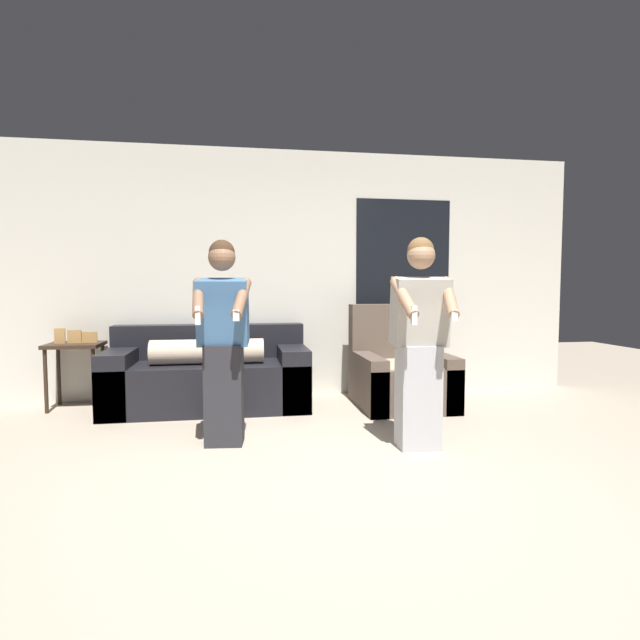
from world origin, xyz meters
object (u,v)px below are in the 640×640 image
Objects in this scene: couch at (209,377)px; person_left at (223,342)px; armchair at (400,374)px; side_table at (75,353)px; person_right at (419,343)px.

person_left reaches higher than couch.
armchair is at bearing 30.06° from person_left.
side_table is 0.51× the size of person_right.
person_right is at bearing -102.72° from armchair.
person_right is (1.63, -1.53, 0.48)m from couch.
armchair reaches higher than couch.
side_table is 2.07m from person_left.
armchair is 0.65× the size of person_left.
armchair is 2.08m from person_left.
person_left is 1.48m from person_right.
armchair is 3.28m from side_table.
armchair is 0.65× the size of person_right.
armchair is 1.45m from person_right.
person_right is (1.45, -0.33, 0.00)m from person_left.
person_right reaches higher than couch.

